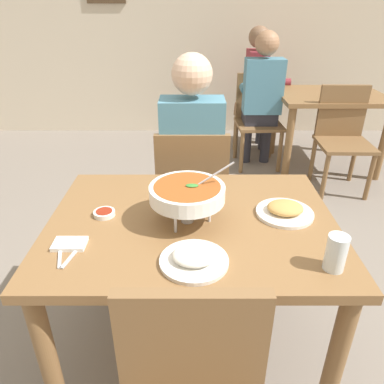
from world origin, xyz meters
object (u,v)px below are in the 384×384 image
(chair_bg_right, at_px, (343,133))
(patron_bg_middle, at_px, (260,82))
(sauce_dish, at_px, (104,213))
(dining_table_far, at_px, (329,107))
(diner_main, at_px, (192,152))
(patron_bg_left, at_px, (262,93))
(chair_diner_main, at_px, (192,189))
(curry_bowl, at_px, (187,193))
(chair_bg_left, at_px, (258,115))
(dining_table_main, at_px, (192,242))
(chair_bg_middle, at_px, (263,103))
(rice_plate, at_px, (194,258))
(drink_glass, at_px, (335,255))
(appetizer_plate, at_px, (285,210))

(chair_bg_right, relative_size, patron_bg_middle, 0.69)
(sauce_dish, xyz_separation_m, dining_table_far, (1.71, 2.24, -0.14))
(diner_main, relative_size, patron_bg_left, 1.00)
(chair_diner_main, distance_m, curry_bowl, 0.82)
(chair_bg_left, distance_m, patron_bg_left, 0.25)
(chair_bg_right, height_order, patron_bg_left, patron_bg_left)
(dining_table_main, bearing_deg, chair_bg_right, 53.75)
(chair_diner_main, height_order, diner_main, diner_main)
(diner_main, height_order, dining_table_far, diner_main)
(chair_bg_middle, bearing_deg, patron_bg_middle, -164.61)
(dining_table_far, bearing_deg, chair_diner_main, -130.87)
(rice_plate, relative_size, patron_bg_left, 0.18)
(patron_bg_left, bearing_deg, sauce_dish, -114.86)
(curry_bowl, distance_m, rice_plate, 0.29)
(patron_bg_middle, bearing_deg, dining_table_main, -104.58)
(chair_diner_main, xyz_separation_m, chair_bg_right, (1.32, 1.08, 0.00))
(curry_bowl, bearing_deg, sauce_dish, 172.64)
(rice_plate, relative_size, patron_bg_middle, 0.18)
(patron_bg_left, bearing_deg, drink_glass, -94.36)
(dining_table_main, height_order, chair_bg_right, chair_bg_right)
(chair_bg_middle, height_order, patron_bg_left, patron_bg_left)
(appetizer_plate, bearing_deg, patron_bg_left, 82.81)
(patron_bg_middle, bearing_deg, chair_diner_main, -109.25)
(chair_diner_main, bearing_deg, patron_bg_left, 66.62)
(dining_table_main, height_order, drink_glass, drink_glass)
(chair_diner_main, bearing_deg, chair_bg_right, 39.22)
(dining_table_main, bearing_deg, curry_bowl, -149.81)
(patron_bg_left, bearing_deg, diner_main, -113.83)
(dining_table_main, bearing_deg, appetizer_plate, 6.06)
(chair_diner_main, relative_size, sauce_dish, 10.00)
(dining_table_far, bearing_deg, curry_bowl, -120.73)
(diner_main, height_order, curry_bowl, diner_main)
(chair_bg_left, xyz_separation_m, chair_bg_middle, (0.13, 0.48, 0.00))
(chair_diner_main, height_order, curry_bowl, curry_bowl)
(chair_diner_main, relative_size, chair_bg_right, 1.00)
(chair_bg_middle, xyz_separation_m, patron_bg_middle, (-0.06, -0.02, 0.24))
(chair_bg_middle, xyz_separation_m, chair_bg_right, (0.52, -1.05, 0.00))
(diner_main, xyz_separation_m, patron_bg_left, (0.67, 1.53, 0.00))
(chair_diner_main, xyz_separation_m, dining_table_far, (1.34, 1.55, 0.10))
(drink_glass, height_order, chair_bg_middle, chair_bg_middle)
(diner_main, xyz_separation_m, curry_bowl, (-0.02, -0.77, 0.13))
(chair_diner_main, distance_m, dining_table_far, 2.05)
(dining_table_main, distance_m, appetizer_plate, 0.41)
(appetizer_plate, bearing_deg, curry_bowl, -172.70)
(patron_bg_left, bearing_deg, curry_bowl, -106.80)
(patron_bg_middle, bearing_deg, dining_table_far, -43.40)
(diner_main, bearing_deg, dining_table_far, 48.52)
(appetizer_plate, relative_size, chair_bg_right, 0.27)
(patron_bg_left, bearing_deg, dining_table_far, -1.08)
(rice_plate, bearing_deg, appetizer_plate, 39.83)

